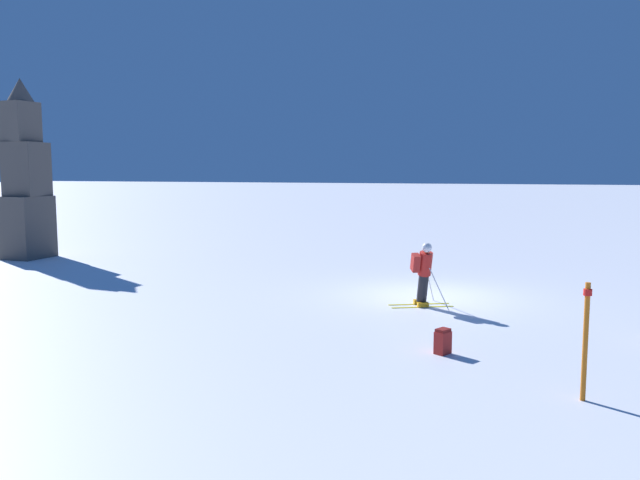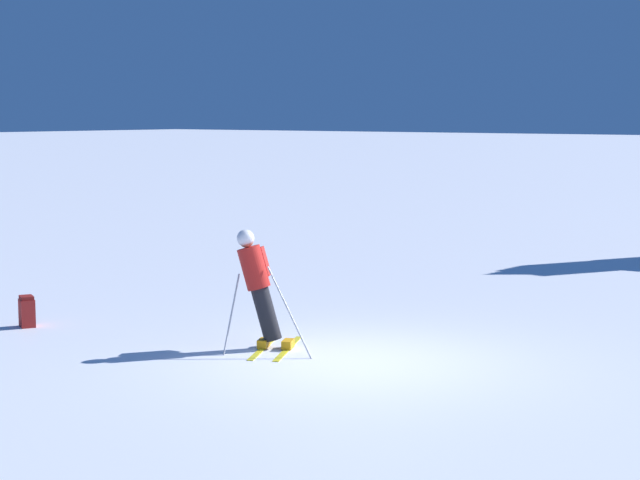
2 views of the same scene
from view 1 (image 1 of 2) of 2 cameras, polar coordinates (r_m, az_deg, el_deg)
The scene contains 5 objects.
ground_plane at distance 18.08m, azimuth 9.94°, elevation -5.05°, with size 300.00×300.00×0.00m, color white.
skier at distance 16.31m, azimuth 9.43°, elevation -2.84°, with size 1.44×1.69×1.76m.
rock_pillar at distance 27.85m, azimuth -25.33°, elevation 4.66°, with size 1.71×1.51×7.19m.
spare_backpack at distance 12.50m, azimuth 11.16°, elevation -9.09°, with size 0.37×0.34×0.50m.
trail_marker at distance 10.51m, azimuth 23.11°, elevation -8.08°, with size 0.13×0.13×1.86m.
Camera 1 is at (-17.52, -2.69, 3.56)m, focal length 35.00 mm.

